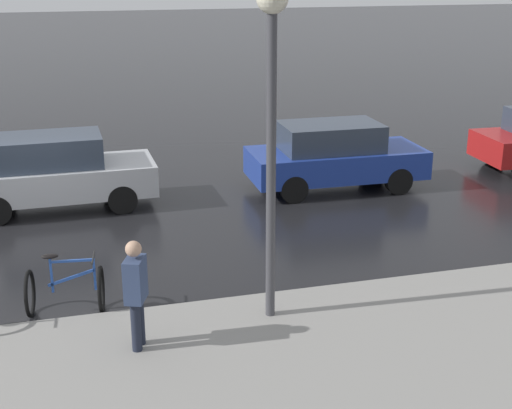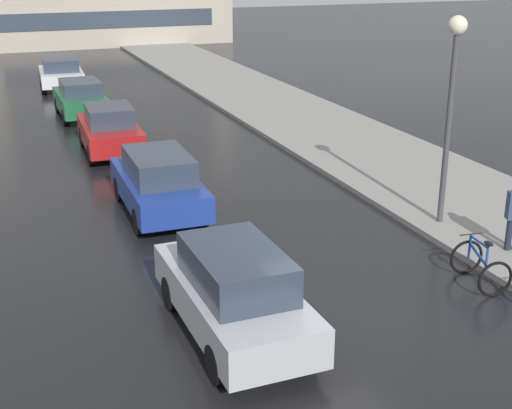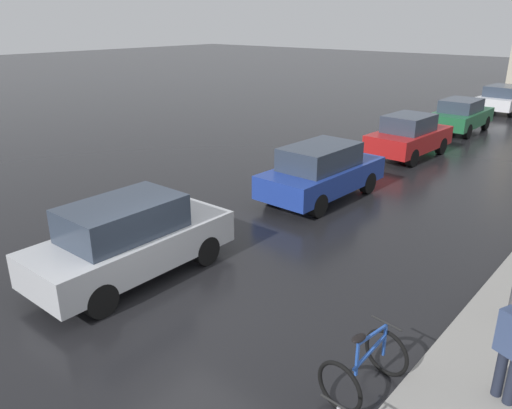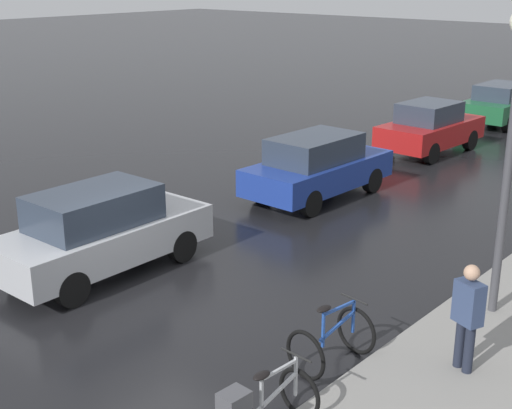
% 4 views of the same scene
% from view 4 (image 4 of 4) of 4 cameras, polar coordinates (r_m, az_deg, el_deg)
% --- Properties ---
extents(ground_plane, '(140.00, 140.00, 0.00)m').
position_cam_4_polar(ground_plane, '(12.33, -7.44, -8.34)').
color(ground_plane, black).
extents(bicycle_nearest, '(0.75, 1.38, 0.94)m').
position_cam_4_polar(bicycle_nearest, '(8.94, 0.55, -15.77)').
color(bicycle_nearest, black).
rests_on(bicycle_nearest, ground).
extents(bicycle_second, '(0.88, 1.22, 1.01)m').
position_cam_4_polar(bicycle_second, '(10.51, 6.08, -10.73)').
color(bicycle_second, black).
rests_on(bicycle_second, ground).
extents(car_silver, '(1.77, 4.22, 1.66)m').
position_cam_4_polar(car_silver, '(13.66, -12.31, -2.08)').
color(car_silver, '#B2B5BA').
rests_on(car_silver, ground).
extents(car_blue, '(1.83, 4.21, 1.62)m').
position_cam_4_polar(car_blue, '(17.89, 4.92, 3.08)').
color(car_blue, navy).
rests_on(car_blue, ground).
extents(car_red, '(1.88, 3.94, 1.61)m').
position_cam_4_polar(car_red, '(23.03, 13.76, 5.99)').
color(car_red, '#AD1919').
rests_on(car_red, ground).
extents(car_green, '(1.76, 3.96, 1.50)m').
position_cam_4_polar(car_green, '(28.23, 19.06, 7.65)').
color(car_green, '#1E6038').
rests_on(car_green, ground).
extents(pedestrian, '(0.46, 0.37, 1.72)m').
position_cam_4_polar(pedestrian, '(10.32, 16.56, -8.51)').
color(pedestrian, '#1E2333').
rests_on(pedestrian, ground).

